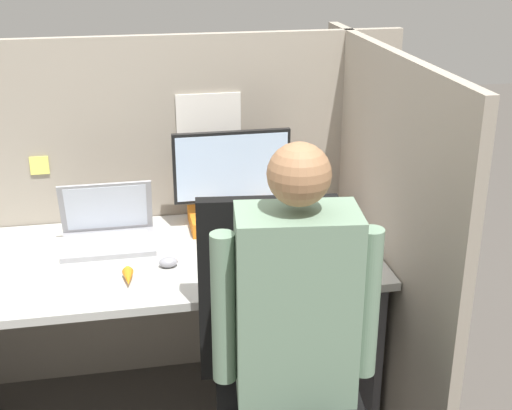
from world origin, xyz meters
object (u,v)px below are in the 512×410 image
(paper_box, at_px, (233,218))
(carrot_toy, at_px, (128,278))
(stapler, at_px, (332,222))
(person, at_px, (303,349))
(monitor, at_px, (232,171))
(laptop, at_px, (108,232))
(coffee_mug, at_px, (311,213))
(office_chair, at_px, (281,378))

(paper_box, bearing_deg, carrot_toy, -135.81)
(stapler, bearing_deg, person, -111.54)
(paper_box, distance_m, person, 0.98)
(monitor, relative_size, carrot_toy, 3.85)
(person, bearing_deg, monitor, 92.40)
(laptop, relative_size, coffee_mug, 3.92)
(stapler, xyz_separation_m, carrot_toy, (-0.82, -0.33, -0.00))
(office_chair, distance_m, coffee_mug, 0.86)
(laptop, distance_m, person, 1.04)
(paper_box, relative_size, laptop, 1.00)
(stapler, distance_m, person, 0.96)
(stapler, bearing_deg, carrot_toy, -158.14)
(person, xyz_separation_m, coffee_mug, (0.28, 0.95, 0.00))
(carrot_toy, bearing_deg, paper_box, 44.19)
(stapler, bearing_deg, laptop, 179.90)
(paper_box, height_order, office_chair, office_chair)
(office_chair, bearing_deg, paper_box, 91.48)
(laptop, bearing_deg, carrot_toy, -78.83)
(coffee_mug, bearing_deg, carrot_toy, -152.94)
(laptop, height_order, stapler, laptop)
(monitor, xyz_separation_m, coffee_mug, (0.32, -0.04, -0.19))
(office_chair, bearing_deg, laptop, 125.62)
(laptop, bearing_deg, monitor, 10.16)
(laptop, distance_m, stapler, 0.89)
(office_chair, height_order, coffee_mug, office_chair)
(office_chair, xyz_separation_m, coffee_mug, (0.30, 0.77, 0.22))
(carrot_toy, bearing_deg, coffee_mug, 27.06)
(monitor, xyz_separation_m, carrot_toy, (-0.43, -0.42, -0.21))
(laptop, xyz_separation_m, person, (0.54, -0.90, -0.01))
(paper_box, height_order, stapler, paper_box)
(stapler, bearing_deg, office_chair, -117.41)
(paper_box, height_order, coffee_mug, coffee_mug)
(laptop, bearing_deg, coffee_mug, 3.51)
(carrot_toy, relative_size, coffee_mug, 1.36)
(paper_box, height_order, carrot_toy, paper_box)
(stapler, bearing_deg, coffee_mug, 146.12)
(monitor, distance_m, carrot_toy, 0.64)
(office_chair, bearing_deg, coffee_mug, 68.95)
(office_chair, bearing_deg, person, -83.34)
(paper_box, xyz_separation_m, laptop, (-0.50, -0.09, 0.02))
(paper_box, bearing_deg, laptop, -170.15)
(carrot_toy, distance_m, person, 0.73)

